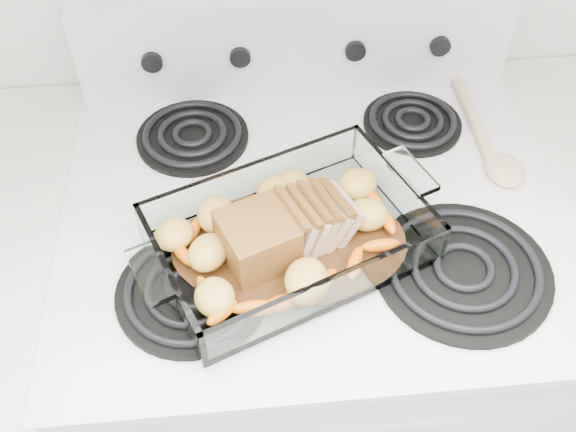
{
  "coord_description": "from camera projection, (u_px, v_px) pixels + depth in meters",
  "views": [
    {
      "loc": [
        -0.11,
        0.98,
        1.67
      ],
      "look_at": [
        -0.05,
        1.57,
        0.99
      ],
      "focal_mm": 40.0,
      "sensor_mm": 36.0,
      "label": 1
    }
  ],
  "objects": [
    {
      "name": "pork_roast",
      "position": [
        276.0,
        229.0,
        0.89
      ],
      "size": [
        0.19,
        0.09,
        0.08
      ],
      "rotation": [
        0.0,
        0.0,
        -0.29
      ],
      "color": "brown",
      "rests_on": "baking_dish"
    },
    {
      "name": "baking_dish",
      "position": [
        289.0,
        240.0,
        0.91
      ],
      "size": [
        0.37,
        0.24,
        0.07
      ],
      "rotation": [
        0.0,
        0.0,
        0.39
      ],
      "color": "white",
      "rests_on": "electric_range"
    },
    {
      "name": "electric_range",
      "position": [
        308.0,
        347.0,
        1.34
      ],
      "size": [
        0.78,
        0.7,
        1.12
      ],
      "color": "silver",
      "rests_on": "ground"
    },
    {
      "name": "wooden_spoon",
      "position": [
        490.0,
        146.0,
        1.07
      ],
      "size": [
        0.06,
        0.28,
        0.02
      ],
      "rotation": [
        0.0,
        0.0,
        -0.01
      ],
      "color": "#C4A98C",
      "rests_on": "electric_range"
    },
    {
      "name": "roast_vegetables",
      "position": [
        284.0,
        217.0,
        0.93
      ],
      "size": [
        0.35,
        0.19,
        0.04
      ],
      "rotation": [
        0.0,
        0.0,
        0.16
      ],
      "color": "#E85B07",
      "rests_on": "baking_dish"
    }
  ]
}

